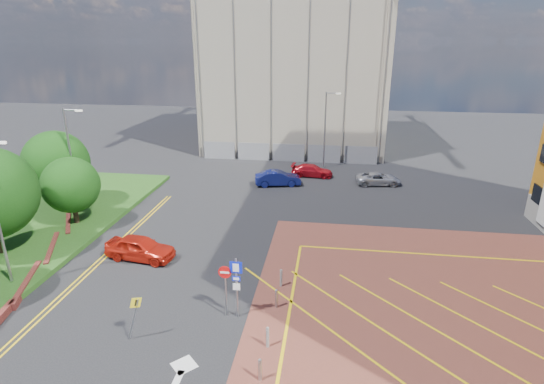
% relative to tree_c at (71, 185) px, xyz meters
% --- Properties ---
extents(ground, '(140.00, 140.00, 0.00)m').
position_rel_tree_c_xyz_m(ground, '(13.50, -10.00, -3.19)').
color(ground, black).
rests_on(ground, ground).
extents(forecourt, '(26.00, 26.00, 0.02)m').
position_rel_tree_c_xyz_m(forecourt, '(27.50, -10.00, -3.18)').
color(forecourt, brown).
rests_on(forecourt, ground).
extents(retaining_wall, '(6.06, 20.33, 0.40)m').
position_rel_tree_c_xyz_m(retaining_wall, '(1.70, -8.00, -2.99)').
color(retaining_wall, maroon).
rests_on(retaining_wall, ground).
extents(tree_c, '(4.00, 4.00, 4.90)m').
position_rel_tree_c_xyz_m(tree_c, '(0.00, 0.00, 0.00)').
color(tree_c, '#3D2B1C').
rests_on(tree_c, grass_bed).
extents(tree_d, '(5.00, 5.00, 6.08)m').
position_rel_tree_c_xyz_m(tree_d, '(-3.00, 3.00, 0.68)').
color(tree_d, '#3D2B1C').
rests_on(tree_d, grass_bed).
extents(lamp_left_far, '(1.53, 0.16, 8.00)m').
position_rel_tree_c_xyz_m(lamp_left_far, '(-0.92, 2.00, 1.47)').
color(lamp_left_far, '#9EA0A8').
rests_on(lamp_left_far, grass_bed).
extents(lamp_back, '(1.53, 0.16, 8.00)m').
position_rel_tree_c_xyz_m(lamp_back, '(17.58, 18.00, 1.17)').
color(lamp_back, '#9EA0A8').
rests_on(lamp_back, ground).
extents(sign_cluster, '(1.17, 0.12, 3.20)m').
position_rel_tree_c_xyz_m(sign_cluster, '(13.80, -9.02, -1.24)').
color(sign_cluster, '#9EA0A8').
rests_on(sign_cluster, ground).
extents(warning_sign, '(0.80, 0.43, 2.24)m').
position_rel_tree_c_xyz_m(warning_sign, '(9.87, -11.35, -1.76)').
color(warning_sign, '#9EA0A8').
rests_on(warning_sign, ground).
extents(bollard_row, '(0.14, 11.14, 0.90)m').
position_rel_tree_c_xyz_m(bollard_row, '(15.80, -11.67, -2.72)').
color(bollard_row, '#9EA0A8').
rests_on(bollard_row, forecourt).
extents(construction_building, '(21.20, 19.20, 22.00)m').
position_rel_tree_c_xyz_m(construction_building, '(13.50, 30.00, 7.81)').
color(construction_building, '#9F9282').
rests_on(construction_building, ground).
extents(construction_fence, '(21.60, 0.06, 2.00)m').
position_rel_tree_c_xyz_m(construction_fence, '(14.50, 20.00, -2.19)').
color(construction_fence, gray).
rests_on(construction_fence, ground).
extents(car_red_left, '(4.53, 2.28, 1.48)m').
position_rel_tree_c_xyz_m(car_red_left, '(6.75, -4.03, -2.45)').
color(car_red_left, red).
rests_on(car_red_left, ground).
extents(car_blue_back, '(4.49, 2.41, 1.40)m').
position_rel_tree_c_xyz_m(car_blue_back, '(13.41, 11.37, -2.49)').
color(car_blue_back, navy).
rests_on(car_blue_back, ground).
extents(car_red_back, '(4.24, 2.00, 1.20)m').
position_rel_tree_c_xyz_m(car_red_back, '(16.44, 14.68, -2.59)').
color(car_red_back, red).
rests_on(car_red_back, ground).
extents(car_silver_back, '(4.40, 2.47, 1.16)m').
position_rel_tree_c_xyz_m(car_silver_back, '(22.78, 12.92, -2.61)').
color(car_silver_back, '#AEAFB6').
rests_on(car_silver_back, ground).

